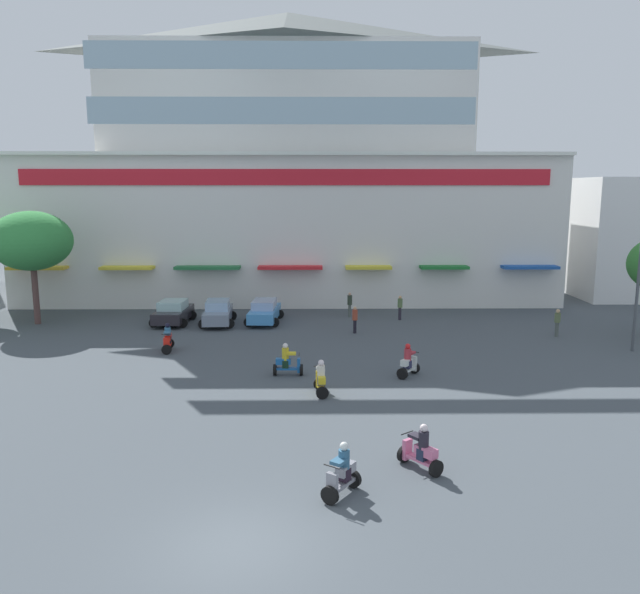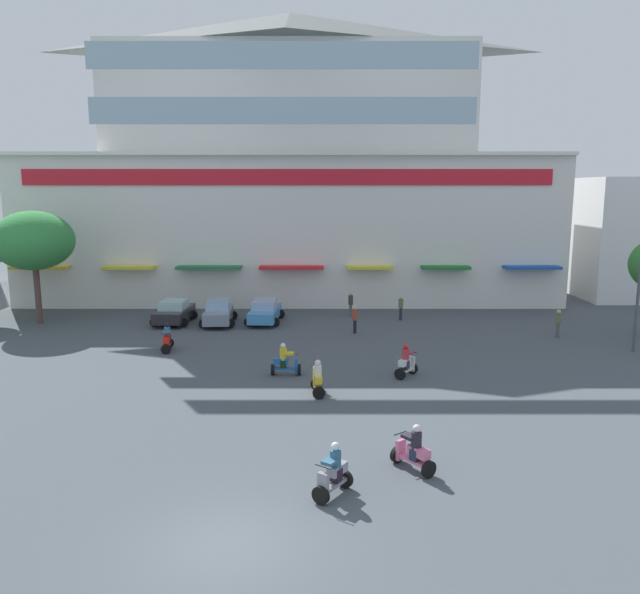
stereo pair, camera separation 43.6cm
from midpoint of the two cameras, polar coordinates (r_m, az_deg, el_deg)
The scene contains 17 objects.
ground_plane at distance 27.95m, azimuth -4.22°, elevation -7.76°, with size 128.00×128.00×0.00m, color #444B51.
colonial_building at distance 49.44m, azimuth -2.37°, elevation 11.19°, with size 40.07×15.98×21.77m.
flank_building_right at distance 56.90m, azimuth 27.46°, elevation 4.99°, with size 10.61×10.96×9.40m.
plaza_tree_2 at distance 42.80m, azimuth -24.66°, elevation 4.76°, with size 4.93×5.25×7.18m.
parked_car_0 at distance 40.55m, azimuth -12.98°, elevation -1.33°, with size 2.53×4.02×1.49m.
parked_car_1 at distance 39.68m, azimuth -8.99°, elevation -1.40°, with size 2.40×4.13×1.56m.
parked_car_2 at distance 39.82m, azimuth -4.73°, elevation -1.32°, with size 2.42×4.32×1.48m.
scooter_rider_1 at distance 25.92m, azimuth 0.34°, elevation -7.66°, with size 0.64×1.40×1.53m.
scooter_rider_2 at distance 17.87m, azimuth 2.05°, elevation -16.06°, with size 1.19×1.38×1.55m.
scooter_rider_3 at distance 28.58m, azimuth -2.72°, elevation -6.04°, with size 1.37×0.53×1.53m.
scooter_rider_4 at distance 33.74m, azimuth -13.52°, elevation -3.81°, with size 0.69×1.54×1.51m.
scooter_rider_5 at distance 19.55m, azimuth 9.39°, elevation -13.92°, with size 1.30×1.47×1.50m.
scooter_rider_6 at distance 28.61m, azimuth 8.50°, elevation -6.07°, with size 1.20×1.36×1.57m.
pedestrian_0 at distance 36.74m, azimuth 3.67°, elevation -1.96°, with size 0.38×0.38×1.62m.
pedestrian_1 at distance 40.77m, azimuth 7.87°, elevation -0.85°, with size 0.45×0.45×1.62m.
pedestrian_2 at distance 38.34m, azimuth 21.58°, elevation -2.13°, with size 0.48×0.48×1.64m.
pedestrian_3 at distance 41.37m, azimuth 3.23°, elevation -0.56°, with size 0.37×0.37×1.69m.
Camera 2 is at (2.29, -13.56, 8.46)m, focal length 34.56 mm.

